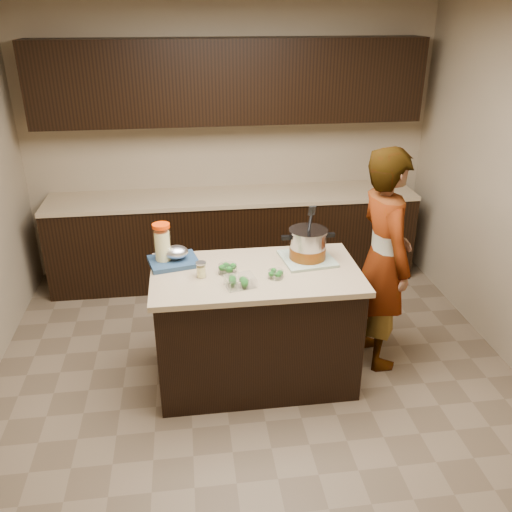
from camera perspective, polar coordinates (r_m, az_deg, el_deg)
The scene contains 13 objects.
ground_plane at distance 4.25m, azimuth -0.00°, elevation -12.55°, with size 4.00×4.00×0.00m, color brown.
room_shell at distance 3.49m, azimuth -0.00°, elevation 10.41°, with size 4.04×4.04×2.72m.
back_cabinets at distance 5.36m, azimuth -2.48°, elevation 7.02°, with size 3.60×0.63×2.33m.
island at distance 4.00m, azimuth -0.00°, elevation -7.40°, with size 1.46×0.81×0.90m.
dish_towel at distance 3.96m, azimuth 5.41°, elevation -0.28°, with size 0.36×0.36×0.02m, color #547E59.
stock_pot at distance 3.92m, azimuth 5.47°, elevation 1.07°, with size 0.39×0.29×0.40m.
lemonade_pitcher at distance 3.89m, azimuth -9.82°, elevation 1.06°, with size 0.16×0.16×0.30m.
mason_jar at distance 3.70m, azimuth -5.80°, elevation -1.46°, with size 0.09×0.09×0.12m.
broccoli_tub_left at distance 3.75m, azimuth -3.00°, elevation -1.40°, with size 0.14×0.14×0.06m.
broccoli_tub_right at distance 3.69m, azimuth 2.09°, elevation -1.95°, with size 0.11×0.11×0.05m.
broccoli_tub_rect at distance 3.57m, azimuth -1.70°, elevation -2.73°, with size 0.22×0.18×0.07m.
blue_tray at distance 3.91m, azimuth -8.56°, elevation -0.21°, with size 0.39×0.34×0.13m.
person at distance 4.15m, azimuth 13.26°, elevation -0.41°, with size 0.63×0.41×1.72m, color gray.
Camera 1 is at (-0.45, -3.35, 2.59)m, focal length 38.00 mm.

